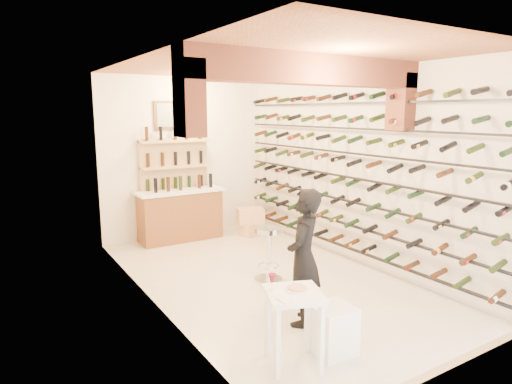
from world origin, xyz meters
TOP-DOWN VIEW (x-y plane):
  - ground at (0.00, 0.00)m, footprint 6.00×6.00m
  - room_shell at (0.00, -0.26)m, footprint 3.52×6.02m
  - wine_rack at (1.53, 0.00)m, footprint 0.32×5.70m
  - back_counter at (-0.30, 2.65)m, footprint 1.70×0.62m
  - back_shelving at (-0.30, 2.89)m, footprint 1.40×0.31m
  - tasting_table at (-1.06, -2.10)m, footprint 0.70×0.70m
  - white_stool at (-0.56, -2.13)m, footprint 0.44×0.44m
  - person at (-0.41, -1.43)m, footprint 0.71×0.69m
  - chrome_barstool at (-0.02, -0.08)m, footprint 0.43×0.43m
  - crate_lower at (1.05, 2.20)m, footprint 0.49×0.40m
  - crate_upper at (1.05, 2.20)m, footprint 0.62×0.52m

SIDE VIEW (x-z plane):
  - ground at x=0.00m, z-range 0.00..0.00m
  - crate_lower at x=1.05m, z-range 0.00..0.26m
  - white_stool at x=-0.56m, z-range 0.00..0.51m
  - crate_upper at x=1.05m, z-range 0.26..0.56m
  - chrome_barstool at x=-0.02m, z-range 0.07..0.89m
  - back_counter at x=-0.30m, z-range -0.11..1.18m
  - tasting_table at x=-1.06m, z-range 0.17..1.11m
  - person at x=-0.41m, z-range 0.00..1.64m
  - back_shelving at x=-0.30m, z-range -0.19..2.53m
  - wine_rack at x=1.53m, z-range 0.27..2.83m
  - room_shell at x=0.00m, z-range 0.65..3.86m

